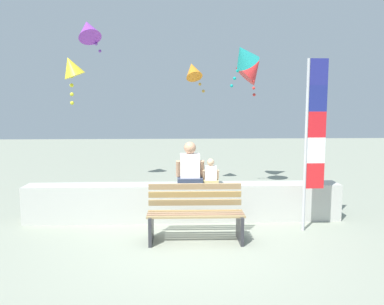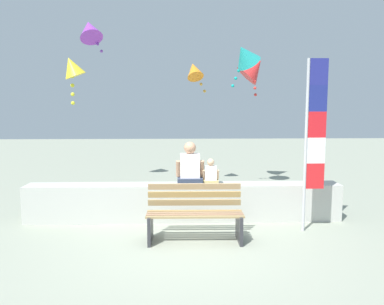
# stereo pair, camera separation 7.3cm
# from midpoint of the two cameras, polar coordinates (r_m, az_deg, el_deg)

# --- Properties ---
(ground_plane) EXTENTS (40.00, 40.00, 0.00)m
(ground_plane) POSITION_cam_midpoint_polar(r_m,az_deg,el_deg) (6.19, -0.71, -13.50)
(ground_plane) COLOR gray
(seawall_ledge) EXTENTS (5.91, 0.50, 0.69)m
(seawall_ledge) POSITION_cam_midpoint_polar(r_m,az_deg,el_deg) (7.37, -0.94, -7.33)
(seawall_ledge) COLOR #B7B7AF
(seawall_ledge) RESTS_ON ground
(park_bench) EXTENTS (1.55, 0.63, 0.88)m
(park_bench) POSITION_cam_midpoint_polar(r_m,az_deg,el_deg) (6.28, 0.75, -9.23)
(park_bench) COLOR #987E52
(park_bench) RESTS_ON ground
(person_adult) EXTENTS (0.53, 0.39, 0.80)m
(person_adult) POSITION_cam_midpoint_polar(r_m,az_deg,el_deg) (7.23, -0.01, -2.27)
(person_adult) COLOR #2F394F
(person_adult) RESTS_ON seawall_ledge
(person_child) EXTENTS (0.32, 0.23, 0.48)m
(person_child) POSITION_cam_midpoint_polar(r_m,az_deg,el_deg) (7.28, 3.07, -3.22)
(person_child) COLOR tan
(person_child) RESTS_ON seawall_ledge
(flag_banner) EXTENTS (0.36, 0.05, 2.94)m
(flag_banner) POSITION_cam_midpoint_polar(r_m,az_deg,el_deg) (6.83, 17.71, 2.69)
(flag_banner) COLOR #B7B7BC
(flag_banner) RESTS_ON ground
(kite_red) EXTENTS (0.92, 0.80, 1.21)m
(kite_red) POSITION_cam_midpoint_polar(r_m,az_deg,el_deg) (10.86, 9.30, 12.16)
(kite_red) COLOR red
(kite_orange) EXTENTS (0.62, 0.71, 0.88)m
(kite_orange) POSITION_cam_midpoint_polar(r_m,az_deg,el_deg) (10.34, 0.53, 12.06)
(kite_orange) COLOR orange
(kite_teal) EXTENTS (0.98, 0.95, 1.14)m
(kite_teal) POSITION_cam_midpoint_polar(r_m,az_deg,el_deg) (9.71, 8.06, 14.07)
(kite_teal) COLOR teal
(kite_yellow) EXTENTS (0.63, 0.70, 1.01)m
(kite_yellow) POSITION_cam_midpoint_polar(r_m,az_deg,el_deg) (8.27, -17.10, 11.95)
(kite_yellow) COLOR yellow
(kite_purple) EXTENTS (0.91, 0.99, 0.97)m
(kite_purple) POSITION_cam_midpoint_polar(r_m,az_deg,el_deg) (11.06, -14.70, 17.19)
(kite_purple) COLOR purple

